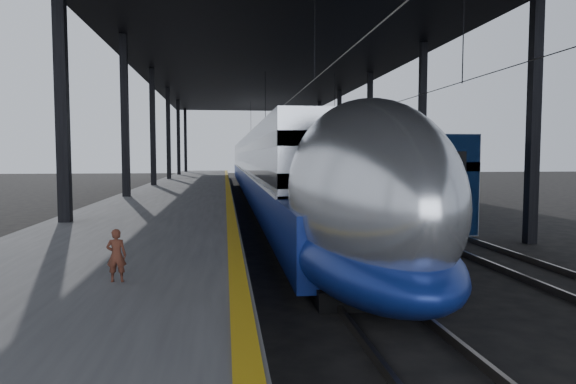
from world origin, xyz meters
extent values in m
plane|color=black|center=(0.00, 0.00, 0.00)|extent=(160.00, 160.00, 0.00)
cube|color=#4C4C4F|center=(-3.50, 20.00, 0.50)|extent=(6.00, 80.00, 1.00)
cube|color=gold|center=(-0.70, 20.00, 1.00)|extent=(0.30, 80.00, 0.01)
cube|color=slate|center=(1.28, 20.00, 0.08)|extent=(0.08, 80.00, 0.16)
cube|color=slate|center=(2.72, 20.00, 0.08)|extent=(0.08, 80.00, 0.16)
cube|color=slate|center=(6.28, 20.00, 0.08)|extent=(0.08, 80.00, 0.16)
cube|color=slate|center=(7.72, 20.00, 0.08)|extent=(0.08, 80.00, 0.16)
cube|color=black|center=(-5.80, 5.00, 4.50)|extent=(0.35, 0.35, 9.00)
cube|color=black|center=(9.60, 5.00, 4.50)|extent=(0.35, 0.35, 9.00)
cube|color=black|center=(-5.80, 15.00, 4.50)|extent=(0.35, 0.35, 9.00)
cube|color=black|center=(9.60, 15.00, 4.50)|extent=(0.35, 0.35, 9.00)
cube|color=black|center=(-5.80, 25.00, 4.50)|extent=(0.35, 0.35, 9.00)
cube|color=black|center=(9.60, 25.00, 4.50)|extent=(0.35, 0.35, 9.00)
cube|color=black|center=(-5.80, 35.00, 4.50)|extent=(0.35, 0.35, 9.00)
cube|color=black|center=(9.60, 35.00, 4.50)|extent=(0.35, 0.35, 9.00)
cube|color=black|center=(-5.80, 45.00, 4.50)|extent=(0.35, 0.35, 9.00)
cube|color=black|center=(9.60, 45.00, 4.50)|extent=(0.35, 0.35, 9.00)
cube|color=black|center=(-5.80, 55.00, 4.50)|extent=(0.35, 0.35, 9.00)
cube|color=black|center=(9.60, 55.00, 4.50)|extent=(0.35, 0.35, 9.00)
cube|color=black|center=(1.90, 20.00, 9.25)|extent=(18.00, 75.00, 0.45)
cylinder|color=slate|center=(2.00, 20.00, 5.50)|extent=(0.03, 74.00, 0.03)
cylinder|color=slate|center=(7.00, 20.00, 5.50)|extent=(0.03, 74.00, 0.03)
cube|color=silver|center=(2.00, 30.84, 2.35)|extent=(2.96, 57.00, 4.08)
cube|color=navy|center=(2.00, 29.34, 1.07)|extent=(3.04, 62.00, 1.58)
cube|color=silver|center=(2.00, 30.84, 1.89)|extent=(3.06, 57.00, 0.10)
cube|color=black|center=(2.00, 30.84, 3.52)|extent=(3.00, 57.00, 0.43)
cube|color=black|center=(2.00, 30.84, 2.35)|extent=(3.00, 57.00, 0.43)
ellipsoid|color=silver|center=(2.00, -0.66, 2.19)|extent=(2.96, 8.40, 4.08)
ellipsoid|color=navy|center=(2.00, -0.66, 1.02)|extent=(3.04, 8.40, 1.73)
ellipsoid|color=black|center=(2.00, -3.26, 3.01)|extent=(1.53, 2.20, 0.92)
cube|color=black|center=(2.00, -0.66, 0.20)|extent=(2.24, 2.60, 0.40)
cube|color=black|center=(2.00, 21.34, 0.20)|extent=(2.24, 2.60, 0.40)
cube|color=navy|center=(7.00, 15.29, 1.95)|extent=(2.74, 18.00, 3.71)
cube|color=#92959A|center=(7.00, 6.89, 1.95)|extent=(2.79, 1.20, 3.76)
cube|color=black|center=(7.00, 6.27, 2.79)|extent=(1.66, 0.06, 0.83)
cube|color=#A40C0D|center=(7.00, 6.27, 1.51)|extent=(1.17, 0.06, 0.54)
cube|color=#92959A|center=(7.00, 34.29, 1.95)|extent=(2.74, 18.00, 3.71)
cube|color=#92959A|center=(7.00, 53.29, 1.95)|extent=(2.74, 18.00, 3.71)
cube|color=black|center=(7.00, 9.29, 0.18)|extent=(2.15, 2.40, 0.36)
cube|color=black|center=(7.00, 31.29, 0.18)|extent=(2.15, 2.40, 0.36)
imported|color=#54291C|center=(-2.65, -3.00, 1.43)|extent=(0.32, 0.21, 0.87)
camera|label=1|loc=(-0.90, -11.47, 3.04)|focal=32.00mm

